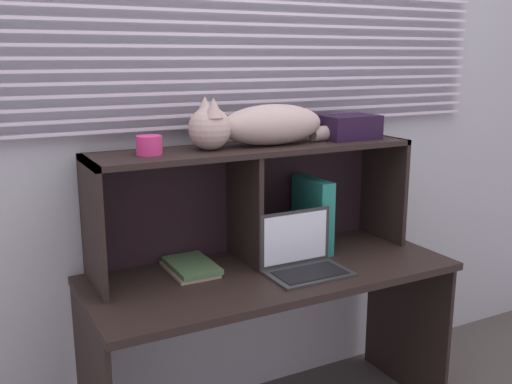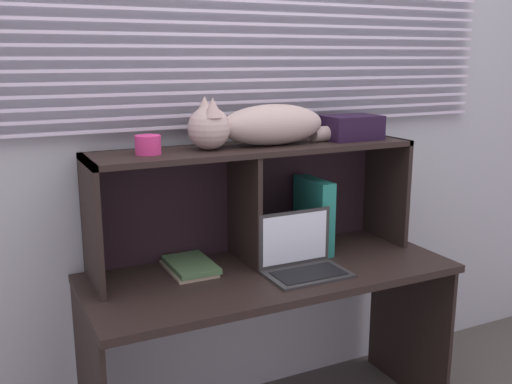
{
  "view_description": "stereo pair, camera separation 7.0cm",
  "coord_description": "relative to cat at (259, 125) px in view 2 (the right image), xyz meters",
  "views": [
    {
      "loc": [
        -1.06,
        -1.66,
        1.52
      ],
      "look_at": [
        0.0,
        0.35,
        0.99
      ],
      "focal_mm": 40.88,
      "sensor_mm": 36.0,
      "label": 1
    },
    {
      "loc": [
        -1.0,
        -1.69,
        1.52
      ],
      "look_at": [
        0.0,
        0.35,
        0.99
      ],
      "focal_mm": 40.88,
      "sensor_mm": 36.0,
      "label": 2
    }
  ],
  "objects": [
    {
      "name": "laptop",
      "position": [
        0.09,
        -0.21,
        -0.5
      ],
      "size": [
        0.31,
        0.21,
        0.23
      ],
      "color": "#2E2E2E",
      "rests_on": "desk"
    },
    {
      "name": "book_stack",
      "position": [
        -0.3,
        0.0,
        -0.53
      ],
      "size": [
        0.17,
        0.25,
        0.03
      ],
      "color": "gray",
      "rests_on": "desk"
    },
    {
      "name": "binder_upright",
      "position": [
        0.26,
        -0.0,
        -0.4
      ],
      "size": [
        0.06,
        0.24,
        0.31
      ],
      "primitive_type": "cube",
      "color": "#217D6F",
      "rests_on": "desk"
    },
    {
      "name": "desk",
      "position": [
        -0.01,
        -0.13,
        -0.68
      ],
      "size": [
        1.44,
        0.59,
        0.7
      ],
      "color": "black",
      "rests_on": "ground"
    },
    {
      "name": "cat",
      "position": [
        0.0,
        0.0,
        0.0
      ],
      "size": [
        0.74,
        0.18,
        0.2
      ],
      "color": "#BAA29A",
      "rests_on": "hutch_shelf_unit"
    },
    {
      "name": "back_panel_with_blinds",
      "position": [
        -0.01,
        0.2,
        0.0
      ],
      "size": [
        4.4,
        0.08,
        2.5
      ],
      "color": "#ADB0B7",
      "rests_on": "ground"
    },
    {
      "name": "hutch_shelf_unit",
      "position": [
        -0.02,
        0.03,
        -0.23
      ],
      "size": [
        1.32,
        0.31,
        0.47
      ],
      "color": "black",
      "rests_on": "desk"
    },
    {
      "name": "small_basket",
      "position": [
        -0.44,
        -0.0,
        -0.05
      ],
      "size": [
        0.09,
        0.09,
        0.07
      ],
      "primitive_type": "cylinder",
      "color": "#D6347A",
      "rests_on": "hutch_shelf_unit"
    },
    {
      "name": "storage_box",
      "position": [
        0.43,
        -0.0,
        -0.03
      ],
      "size": [
        0.24,
        0.17,
        0.1
      ],
      "primitive_type": "cube",
      "color": "black",
      "rests_on": "hutch_shelf_unit"
    }
  ]
}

